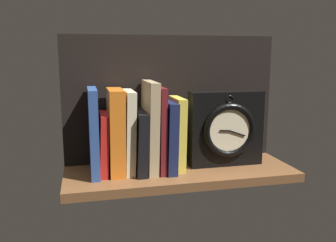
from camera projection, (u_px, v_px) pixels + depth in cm
name	position (u px, v px, depth cm)	size (l,w,h in cm)	color
ground_plane	(180.00, 173.00, 105.11)	(66.44, 23.53, 2.50)	brown
back_panel	(171.00, 99.00, 112.01)	(66.44, 1.20, 38.83)	black
book_blue_modern	(94.00, 132.00, 99.18)	(2.38, 15.23, 24.07)	#2D4C8E
book_red_requiem	(104.00, 144.00, 100.41)	(2.25, 12.53, 17.06)	red
book_orange_pandolfini	(116.00, 131.00, 100.60)	(4.16, 13.80, 23.70)	orange
book_cream_twain	(129.00, 132.00, 101.47)	(2.52, 13.09, 23.24)	beige
book_black_skeptic	(139.00, 141.00, 102.68)	(2.88, 16.38, 17.48)	black
book_tan_shortstories	(150.00, 126.00, 102.63)	(2.70, 15.61, 25.68)	tan
book_maroon_dawkins	(159.00, 128.00, 103.34)	(1.78, 15.63, 24.22)	maroon
book_navy_bierce	(167.00, 135.00, 104.30)	(2.74, 16.84, 20.07)	#192147
book_yellow_seinlanguage	(177.00, 133.00, 104.90)	(2.61, 12.07, 20.89)	gold
framed_clock	(226.00, 129.00, 107.27)	(22.36, 6.68, 22.36)	black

